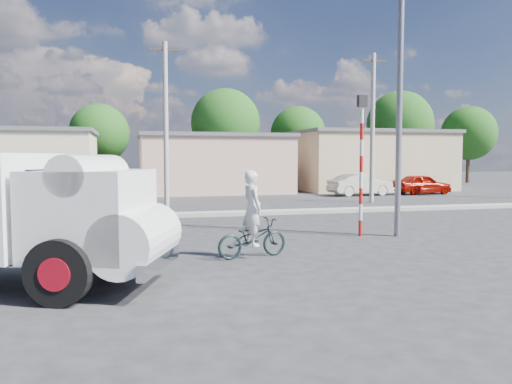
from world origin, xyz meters
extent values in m
plane|color=#252527|center=(0.00, 0.00, 0.00)|extent=(120.00, 120.00, 0.00)
cube|color=#99968E|center=(0.00, 8.00, 0.08)|extent=(40.00, 0.80, 0.16)
cylinder|color=black|center=(-4.92, -3.99, 0.56)|extent=(1.17, 0.69, 1.13)
cylinder|color=#AC0C1D|center=(-4.92, -3.99, 0.56)|extent=(0.65, 0.53, 0.55)
cylinder|color=black|center=(-4.19, -1.97, 0.56)|extent=(1.17, 0.69, 1.13)
cylinder|color=#AC0C1D|center=(-4.19, -1.97, 0.56)|extent=(0.65, 0.53, 0.55)
cube|color=white|center=(-4.46, -3.01, 1.43)|extent=(2.45, 2.60, 1.59)
cylinder|color=white|center=(-3.64, -3.31, 0.97)|extent=(1.77, 2.36, 1.13)
cylinder|color=white|center=(-4.46, -3.01, 2.15)|extent=(1.39, 2.22, 0.72)
cube|color=silver|center=(-3.25, -3.45, 0.56)|extent=(0.88, 2.12, 0.29)
cube|color=black|center=(-5.13, -2.77, 1.89)|extent=(0.67, 1.66, 0.72)
imported|color=black|center=(-0.87, -0.90, 0.48)|extent=(1.92, 1.02, 0.96)
imported|color=silver|center=(-0.87, -0.90, 0.92)|extent=(0.58, 0.75, 1.84)
imported|color=beige|center=(10.68, 16.75, 0.69)|extent=(4.32, 1.90, 1.38)
imported|color=#970B02|center=(15.12, 16.70, 0.67)|extent=(4.01, 1.80, 1.34)
cylinder|color=red|center=(3.20, 1.50, 0.25)|extent=(0.11, 0.11, 0.50)
cylinder|color=white|center=(3.20, 1.50, 0.75)|extent=(0.11, 0.11, 0.50)
cylinder|color=red|center=(3.20, 1.50, 1.25)|extent=(0.11, 0.11, 0.50)
cylinder|color=white|center=(3.20, 1.50, 1.75)|extent=(0.11, 0.11, 0.50)
cylinder|color=red|center=(3.20, 1.50, 2.25)|extent=(0.11, 0.11, 0.50)
cylinder|color=white|center=(3.20, 1.50, 2.75)|extent=(0.11, 0.11, 0.50)
cylinder|color=red|center=(3.20, 1.50, 3.25)|extent=(0.11, 0.11, 0.50)
cylinder|color=white|center=(3.20, 1.50, 3.75)|extent=(0.11, 0.11, 0.50)
cube|color=black|center=(3.20, 1.50, 4.18)|extent=(0.28, 0.18, 0.36)
cylinder|color=slate|center=(4.30, 1.20, 4.50)|extent=(0.18, 0.18, 9.00)
cube|color=#DEAE98|center=(2.00, 22.00, 1.90)|extent=(10.00, 7.00, 3.80)
cube|color=#59595B|center=(2.00, 22.00, 3.92)|extent=(10.30, 7.30, 0.24)
cube|color=tan|center=(14.00, 22.00, 2.10)|extent=(11.00, 7.00, 4.20)
cube|color=#59595B|center=(14.00, 22.00, 4.32)|extent=(11.30, 7.30, 0.24)
cylinder|color=#38281E|center=(-6.00, 29.00, 1.74)|extent=(0.36, 0.36, 3.47)
sphere|color=#27621D|center=(-6.00, 29.00, 4.34)|extent=(4.71, 4.71, 4.71)
cylinder|color=#38281E|center=(4.00, 28.00, 2.10)|extent=(0.36, 0.36, 4.20)
sphere|color=#27621D|center=(4.00, 28.00, 5.25)|extent=(5.70, 5.70, 5.70)
cylinder|color=#38281E|center=(11.00, 30.00, 1.82)|extent=(0.36, 0.36, 3.64)
sphere|color=#27621D|center=(11.00, 30.00, 4.55)|extent=(4.94, 4.94, 4.94)
cylinder|color=#38281E|center=(20.00, 28.00, 2.18)|extent=(0.36, 0.36, 4.37)
sphere|color=#27621D|center=(20.00, 28.00, 5.46)|extent=(5.93, 5.93, 5.93)
cylinder|color=#38281E|center=(28.00, 29.00, 1.90)|extent=(0.36, 0.36, 3.81)
sphere|color=#27621D|center=(28.00, 29.00, 4.76)|extent=(5.17, 5.17, 5.17)
cylinder|color=#99968E|center=(-2.00, 12.00, 4.00)|extent=(0.24, 0.24, 8.00)
cube|color=#38281E|center=(-2.00, 12.00, 7.60)|extent=(1.40, 0.08, 0.08)
cylinder|color=#99968E|center=(9.00, 12.00, 4.00)|extent=(0.24, 0.24, 8.00)
cube|color=#38281E|center=(9.00, 12.00, 7.60)|extent=(1.40, 0.08, 0.08)
camera|label=1|loc=(-3.77, -12.65, 2.46)|focal=35.00mm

